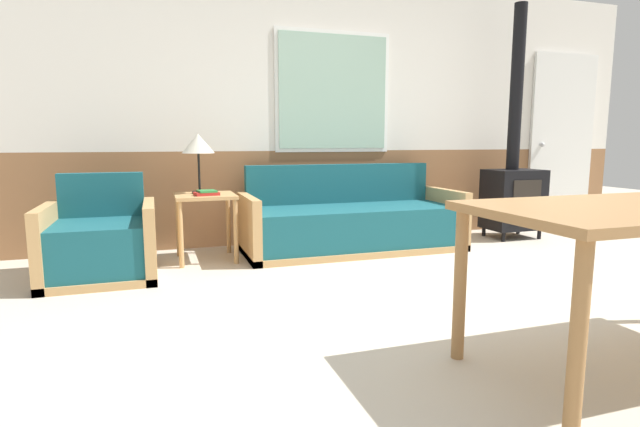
{
  "coord_description": "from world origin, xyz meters",
  "views": [
    {
      "loc": [
        -1.9,
        -2.36,
        1.05
      ],
      "look_at": [
        -0.8,
        0.95,
        0.54
      ],
      "focal_mm": 28.0,
      "sensor_mm": 36.0,
      "label": 1
    }
  ],
  "objects_px": {
    "couch": "(352,224)",
    "table_lamp": "(198,145)",
    "wood_stove": "(514,182)",
    "side_table": "(205,206)",
    "armchair": "(101,245)"
  },
  "relations": [
    {
      "from": "wood_stove",
      "to": "couch",
      "type": "bearing_deg",
      "value": -178.88
    },
    {
      "from": "couch",
      "to": "armchair",
      "type": "relative_size",
      "value": 2.58
    },
    {
      "from": "couch",
      "to": "armchair",
      "type": "xyz_separation_m",
      "value": [
        -2.2,
        -0.32,
        0.0
      ]
    },
    {
      "from": "armchair",
      "to": "table_lamp",
      "type": "relative_size",
      "value": 1.54
    },
    {
      "from": "side_table",
      "to": "table_lamp",
      "type": "distance_m",
      "value": 0.54
    },
    {
      "from": "couch",
      "to": "table_lamp",
      "type": "bearing_deg",
      "value": 175.36
    },
    {
      "from": "couch",
      "to": "wood_stove",
      "type": "xyz_separation_m",
      "value": [
        1.89,
        0.04,
        0.36
      ]
    },
    {
      "from": "couch",
      "to": "table_lamp",
      "type": "height_order",
      "value": "table_lamp"
    },
    {
      "from": "armchair",
      "to": "table_lamp",
      "type": "distance_m",
      "value": 1.18
    },
    {
      "from": "table_lamp",
      "to": "wood_stove",
      "type": "xyz_separation_m",
      "value": [
        3.3,
        -0.08,
        -0.4
      ]
    },
    {
      "from": "table_lamp",
      "to": "wood_stove",
      "type": "bearing_deg",
      "value": -1.35
    },
    {
      "from": "wood_stove",
      "to": "table_lamp",
      "type": "bearing_deg",
      "value": 178.65
    },
    {
      "from": "couch",
      "to": "table_lamp",
      "type": "xyz_separation_m",
      "value": [
        -1.41,
        0.11,
        0.76
      ]
    },
    {
      "from": "armchair",
      "to": "table_lamp",
      "type": "height_order",
      "value": "table_lamp"
    },
    {
      "from": "couch",
      "to": "side_table",
      "type": "height_order",
      "value": "couch"
    }
  ]
}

